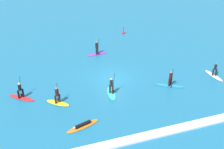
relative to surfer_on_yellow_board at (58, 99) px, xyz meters
name	(u,v)px	position (x,y,z in m)	size (l,w,h in m)	color
ground_plane	(112,78)	(6.40, 2.71, -0.49)	(120.00, 120.00, 0.00)	#1E6B93
surfer_on_yellow_board	(58,99)	(0.00, 0.00, 0.00)	(2.32, 2.11, 2.04)	yellow
surfer_on_orange_board	(83,125)	(1.42, -4.08, -0.37)	(3.19, 1.56, 0.38)	orange
surfer_on_white_board	(214,73)	(17.22, -0.41, -0.09)	(0.94, 2.78, 1.67)	white
surfer_on_blue_board	(170,82)	(11.66, -0.65, -0.02)	(2.95, 2.04, 2.34)	#1E8CD1
surfer_on_red_board	(21,95)	(-3.26, 2.02, -0.07)	(2.64, 2.33, 2.28)	red
surfer_on_purple_board	(97,50)	(6.48, 8.86, 0.02)	(2.67, 1.06, 2.30)	purple
surfer_on_teal_board	(111,90)	(5.39, -0.07, 0.00)	(1.06, 2.54, 2.27)	#33C6CC
marker_buoy	(123,32)	(11.88, 13.87, -0.32)	(0.40, 0.40, 1.12)	red
wave_crest	(149,135)	(6.40, -7.05, -0.40)	(19.70, 0.90, 0.18)	white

